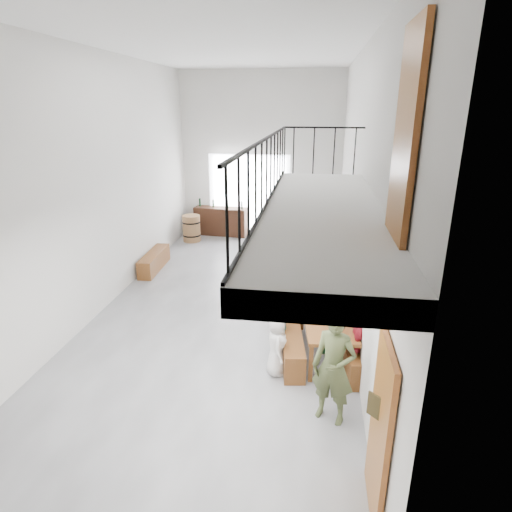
# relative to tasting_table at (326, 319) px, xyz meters

# --- Properties ---
(floor) EXTENTS (12.00, 12.00, 0.00)m
(floor) POSITION_rel_tasting_table_xyz_m (-2.20, 1.70, -0.71)
(floor) COLOR #606062
(floor) RESTS_ON ground
(room_walls) EXTENTS (12.00, 12.00, 12.00)m
(room_walls) POSITION_rel_tasting_table_xyz_m (-2.20, 1.70, 2.85)
(room_walls) COLOR beige
(room_walls) RESTS_ON ground
(gateway_portal) EXTENTS (2.80, 0.08, 2.80)m
(gateway_portal) POSITION_rel_tasting_table_xyz_m (-2.60, 7.64, 0.69)
(gateway_portal) COLOR white
(gateway_portal) RESTS_ON ground
(right_wall_decor) EXTENTS (0.07, 8.28, 5.07)m
(right_wall_decor) POSITION_rel_tasting_table_xyz_m (0.50, -0.17, 1.04)
(right_wall_decor) COLOR #904F17
(right_wall_decor) RESTS_ON ground
(balcony) EXTENTS (1.52, 5.62, 4.00)m
(balcony) POSITION_rel_tasting_table_xyz_m (-0.22, -1.43, 2.26)
(balcony) COLOR silver
(balcony) RESTS_ON ground
(tasting_table) EXTENTS (1.08, 2.14, 0.79)m
(tasting_table) POSITION_rel_tasting_table_xyz_m (0.00, 0.00, 0.00)
(tasting_table) COLOR brown
(tasting_table) RESTS_ON ground
(bench_inner) EXTENTS (0.64, 2.24, 0.51)m
(bench_inner) POSITION_rel_tasting_table_xyz_m (-0.64, 0.01, -0.45)
(bench_inner) COLOR brown
(bench_inner) RESTS_ON ground
(bench_wall) EXTENTS (0.57, 2.14, 0.49)m
(bench_wall) POSITION_rel_tasting_table_xyz_m (0.37, -0.07, -0.46)
(bench_wall) COLOR brown
(bench_wall) RESTS_ON ground
(tableware) EXTENTS (0.61, 1.49, 0.35)m
(tableware) POSITION_rel_tasting_table_xyz_m (-0.00, -0.07, 0.23)
(tableware) COLOR black
(tableware) RESTS_ON tasting_table
(side_bench) EXTENTS (0.44, 1.75, 0.49)m
(side_bench) POSITION_rel_tasting_table_xyz_m (-4.70, 3.71, -0.46)
(side_bench) COLOR brown
(side_bench) RESTS_ON ground
(oak_barrel) EXTENTS (0.61, 0.61, 0.89)m
(oak_barrel) POSITION_rel_tasting_table_xyz_m (-4.40, 6.45, -0.26)
(oak_barrel) COLOR brown
(oak_barrel) RESTS_ON ground
(serving_counter) EXTENTS (1.92, 0.72, 0.99)m
(serving_counter) POSITION_rel_tasting_table_xyz_m (-3.57, 7.35, -0.21)
(serving_counter) COLOR #391E11
(serving_counter) RESTS_ON ground
(counter_bottles) EXTENTS (1.61, 0.30, 0.28)m
(counter_bottles) POSITION_rel_tasting_table_xyz_m (-3.57, 7.33, 0.42)
(counter_bottles) COLOR black
(counter_bottles) RESTS_ON serving_counter
(guest_left_a) EXTENTS (0.42, 0.58, 1.09)m
(guest_left_a) POSITION_rel_tasting_table_xyz_m (-0.83, -0.76, -0.16)
(guest_left_a) COLOR silver
(guest_left_a) RESTS_ON ground
(guest_left_b) EXTENTS (0.48, 0.58, 1.36)m
(guest_left_b) POSITION_rel_tasting_table_xyz_m (-0.82, -0.19, -0.03)
(guest_left_b) COLOR teal
(guest_left_b) RESTS_ON ground
(guest_left_c) EXTENTS (0.64, 0.74, 1.29)m
(guest_left_c) POSITION_rel_tasting_table_xyz_m (-0.72, 0.40, -0.06)
(guest_left_c) COLOR silver
(guest_left_c) RESTS_ON ground
(guest_left_d) EXTENTS (0.59, 0.90, 1.30)m
(guest_left_d) POSITION_rel_tasting_table_xyz_m (-0.77, 0.90, -0.06)
(guest_left_d) COLOR teal
(guest_left_d) RESTS_ON ground
(guest_right_a) EXTENTS (0.48, 0.80, 1.27)m
(guest_right_a) POSITION_rel_tasting_table_xyz_m (0.53, -0.60, -0.07)
(guest_right_a) COLOR maroon
(guest_right_a) RESTS_ON ground
(guest_right_b) EXTENTS (0.40, 1.19, 1.28)m
(guest_right_b) POSITION_rel_tasting_table_xyz_m (0.63, 0.04, -0.07)
(guest_right_b) COLOR black
(guest_right_b) RESTS_ON ground
(guest_right_c) EXTENTS (0.41, 0.60, 1.20)m
(guest_right_c) POSITION_rel_tasting_table_xyz_m (0.51, 0.70, -0.11)
(guest_right_c) COLOR silver
(guest_right_c) RESTS_ON ground
(host_standing) EXTENTS (0.74, 0.62, 1.73)m
(host_standing) POSITION_rel_tasting_table_xyz_m (0.07, -1.78, 0.16)
(host_standing) COLOR #48522E
(host_standing) RESTS_ON ground
(potted_plant) EXTENTS (0.36, 0.32, 0.39)m
(potted_plant) POSITION_rel_tasting_table_xyz_m (0.25, 2.18, -0.51)
(potted_plant) COLOR #1B471A
(potted_plant) RESTS_ON ground
(bicycle_near) EXTENTS (1.72, 1.19, 0.86)m
(bicycle_near) POSITION_rel_tasting_table_xyz_m (-1.55, 6.88, -0.28)
(bicycle_near) COLOR black
(bicycle_near) RESTS_ON ground
(bicycle_far) EXTENTS (1.94, 0.82, 1.13)m
(bicycle_far) POSITION_rel_tasting_table_xyz_m (-0.60, 6.53, -0.14)
(bicycle_far) COLOR black
(bicycle_far) RESTS_ON ground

